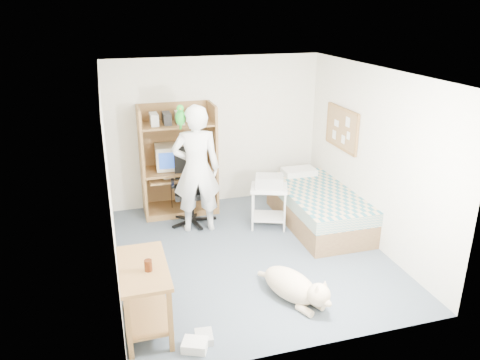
% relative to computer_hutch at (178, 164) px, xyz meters
% --- Properties ---
extents(floor, '(4.00, 4.00, 0.00)m').
position_rel_computer_hutch_xyz_m(floor, '(0.70, -1.74, -0.82)').
color(floor, '#485461').
rests_on(floor, ground).
extents(wall_back, '(3.60, 0.02, 2.50)m').
position_rel_computer_hutch_xyz_m(wall_back, '(0.70, 0.26, 0.43)').
color(wall_back, silver).
rests_on(wall_back, floor).
extents(wall_right, '(0.02, 4.00, 2.50)m').
position_rel_computer_hutch_xyz_m(wall_right, '(2.50, -1.74, 0.43)').
color(wall_right, silver).
rests_on(wall_right, floor).
extents(wall_left, '(0.02, 4.00, 2.50)m').
position_rel_computer_hutch_xyz_m(wall_left, '(-1.10, -1.74, 0.43)').
color(wall_left, silver).
rests_on(wall_left, floor).
extents(ceiling, '(3.60, 4.00, 0.02)m').
position_rel_computer_hutch_xyz_m(ceiling, '(0.70, -1.74, 1.68)').
color(ceiling, white).
rests_on(ceiling, wall_back).
extents(computer_hutch, '(1.20, 0.63, 1.80)m').
position_rel_computer_hutch_xyz_m(computer_hutch, '(0.00, 0.00, 0.00)').
color(computer_hutch, brown).
rests_on(computer_hutch, floor).
extents(bed, '(1.02, 2.02, 0.66)m').
position_rel_computer_hutch_xyz_m(bed, '(2.00, -1.12, -0.53)').
color(bed, brown).
rests_on(bed, floor).
extents(side_desk, '(0.50, 1.00, 0.75)m').
position_rel_computer_hutch_xyz_m(side_desk, '(-0.85, -2.94, -0.33)').
color(side_desk, brown).
rests_on(side_desk, floor).
extents(corkboard, '(0.04, 0.94, 0.66)m').
position_rel_computer_hutch_xyz_m(corkboard, '(2.47, -0.84, 0.63)').
color(corkboard, olive).
rests_on(corkboard, wall_right).
extents(office_chair, '(0.66, 0.66, 1.18)m').
position_rel_computer_hutch_xyz_m(office_chair, '(0.11, -0.46, -0.40)').
color(office_chair, black).
rests_on(office_chair, floor).
extents(person, '(0.76, 0.55, 1.96)m').
position_rel_computer_hutch_xyz_m(person, '(0.15, -0.77, 0.16)').
color(person, white).
rests_on(person, floor).
extents(parrot, '(0.14, 0.25, 0.40)m').
position_rel_computer_hutch_xyz_m(parrot, '(-0.05, -0.76, 0.97)').
color(parrot, '#188914').
rests_on(parrot, person).
extents(dog, '(0.66, 1.08, 0.43)m').
position_rel_computer_hutch_xyz_m(dog, '(0.86, -2.93, -0.63)').
color(dog, beige).
rests_on(dog, floor).
extents(printer_cart, '(0.67, 0.61, 0.66)m').
position_rel_computer_hutch_xyz_m(printer_cart, '(1.23, -0.99, -0.38)').
color(printer_cart, white).
rests_on(printer_cart, floor).
extents(printer, '(0.51, 0.45, 0.18)m').
position_rel_computer_hutch_xyz_m(printer, '(1.23, -0.99, -0.07)').
color(printer, '#A4A49F').
rests_on(printer, printer_cart).
extents(crt_monitor, '(0.42, 0.45, 0.38)m').
position_rel_computer_hutch_xyz_m(crt_monitor, '(-0.16, 0.01, 0.14)').
color(crt_monitor, beige).
rests_on(crt_monitor, computer_hutch).
extents(keyboard, '(0.47, 0.22, 0.03)m').
position_rel_computer_hutch_xyz_m(keyboard, '(-0.04, -0.16, -0.15)').
color(keyboard, beige).
rests_on(keyboard, computer_hutch).
extents(pencil_cup, '(0.08, 0.08, 0.12)m').
position_rel_computer_hutch_xyz_m(pencil_cup, '(0.32, -0.09, -0.00)').
color(pencil_cup, gold).
rests_on(pencil_cup, computer_hutch).
extents(drink_glass, '(0.08, 0.08, 0.12)m').
position_rel_computer_hutch_xyz_m(drink_glass, '(-0.80, -3.04, -0.01)').
color(drink_glass, '#3F1A0A').
rests_on(drink_glass, side_desk).
extents(floor_box_a, '(0.31, 0.28, 0.10)m').
position_rel_computer_hutch_xyz_m(floor_box_a, '(-0.43, -3.44, -0.77)').
color(floor_box_a, white).
rests_on(floor_box_a, floor).
extents(floor_box_b, '(0.20, 0.24, 0.08)m').
position_rel_computer_hutch_xyz_m(floor_box_b, '(-0.31, -3.33, -0.78)').
color(floor_box_b, '#BBBAB5').
rests_on(floor_box_b, floor).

